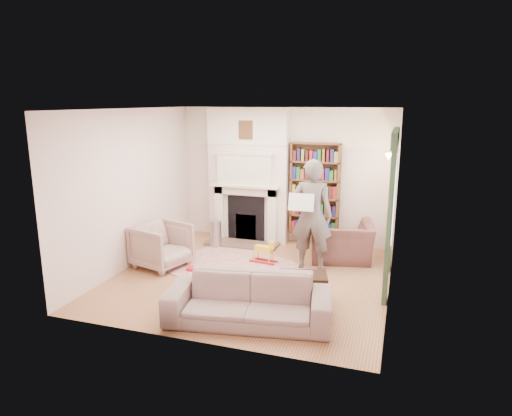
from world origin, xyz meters
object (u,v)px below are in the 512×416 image
(sofa, at_px, (248,300))
(coffee_table, at_px, (303,289))
(armchair_reading, at_px, (341,241))
(man_reading, at_px, (312,215))
(rocking_horse, at_px, (263,252))
(bookcase, at_px, (315,189))
(armchair_left, at_px, (162,246))
(paraffin_heater, at_px, (216,234))

(sofa, bearing_deg, coffee_table, 45.75)
(armchair_reading, distance_m, man_reading, 0.97)
(armchair_reading, height_order, coffee_table, armchair_reading)
(man_reading, bearing_deg, rocking_horse, -3.53)
(sofa, bearing_deg, bookcase, 77.87)
(armchair_left, relative_size, sofa, 0.39)
(sofa, relative_size, coffee_table, 3.14)
(armchair_left, height_order, rocking_horse, armchair_left)
(armchair_reading, relative_size, rocking_horse, 2.28)
(bookcase, relative_size, man_reading, 0.94)
(paraffin_heater, bearing_deg, man_reading, -16.88)
(bookcase, relative_size, rocking_horse, 3.72)
(armchair_left, bearing_deg, coffee_table, -88.96)
(man_reading, relative_size, coffee_table, 2.81)
(coffee_table, relative_size, paraffin_heater, 1.27)
(man_reading, bearing_deg, armchair_left, 13.19)
(man_reading, bearing_deg, coffee_table, 93.99)
(armchair_reading, xyz_separation_m, rocking_horse, (-1.33, -0.59, -0.15))
(armchair_left, bearing_deg, sofa, -109.53)
(rocking_horse, bearing_deg, bookcase, 71.94)
(armchair_reading, relative_size, paraffin_heater, 2.06)
(armchair_reading, relative_size, armchair_left, 1.30)
(man_reading, xyz_separation_m, rocking_horse, (-0.88, 0.01, -0.77))
(armchair_reading, bearing_deg, rocking_horse, 12.10)
(bookcase, distance_m, rocking_horse, 1.82)
(armchair_left, distance_m, man_reading, 2.73)
(sofa, height_order, coffee_table, sofa)
(armchair_reading, bearing_deg, armchair_left, 12.16)
(armchair_reading, xyz_separation_m, armchair_left, (-3.01, -1.34, 0.03))
(bookcase, relative_size, paraffin_heater, 3.36)
(man_reading, bearing_deg, armchair_reading, -129.71)
(sofa, xyz_separation_m, rocking_horse, (-0.49, 2.28, -0.10))
(sofa, bearing_deg, rocking_horse, 92.66)
(armchair_left, distance_m, sofa, 2.66)
(coffee_table, xyz_separation_m, paraffin_heater, (-2.28, 2.09, 0.05))
(sofa, relative_size, paraffin_heater, 4.00)
(bookcase, relative_size, coffee_table, 2.64)
(armchair_reading, relative_size, man_reading, 0.58)
(man_reading, bearing_deg, paraffin_heater, -19.72)
(bookcase, height_order, man_reading, bookcase)
(armchair_left, xyz_separation_m, rocking_horse, (1.68, 0.75, -0.18))
(man_reading, distance_m, rocking_horse, 1.17)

